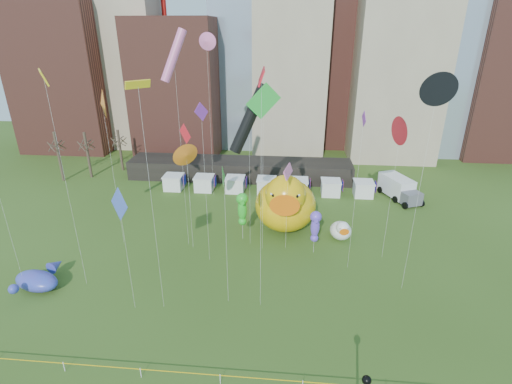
# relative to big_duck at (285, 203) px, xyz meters

# --- Properties ---
(ground) EXTENTS (160.00, 160.00, 0.00)m
(ground) POSITION_rel_big_duck_xyz_m (-4.16, -24.13, -3.77)
(ground) COLOR #304716
(ground) RESTS_ON ground
(skyline) EXTENTS (101.00, 23.00, 68.00)m
(skyline) POSITION_rel_big_duck_xyz_m (-1.91, 36.94, 17.67)
(skyline) COLOR brown
(skyline) RESTS_ON ground
(pavilion) EXTENTS (38.00, 6.00, 3.20)m
(pavilion) POSITION_rel_big_duck_xyz_m (-8.16, 17.87, -2.17)
(pavilion) COLOR black
(pavilion) RESTS_ON ground
(vendor_tents) EXTENTS (33.24, 2.80, 2.40)m
(vendor_tents) POSITION_rel_big_duck_xyz_m (-3.14, 11.87, -2.66)
(vendor_tents) COLOR white
(vendor_tents) RESTS_ON ground
(bare_trees) EXTENTS (8.44, 6.44, 8.50)m
(bare_trees) POSITION_rel_big_duck_xyz_m (-34.32, 16.42, 0.24)
(bare_trees) COLOR #382B21
(bare_trees) RESTS_ON ground
(caution_tape) EXTENTS (50.00, 0.06, 0.90)m
(caution_tape) POSITION_rel_big_duck_xyz_m (-4.16, -24.13, -3.09)
(caution_tape) COLOR white
(caution_tape) RESTS_ON ground
(big_duck) EXTENTS (7.85, 10.62, 8.21)m
(big_duck) POSITION_rel_big_duck_xyz_m (0.00, 0.00, 0.00)
(big_duck) COLOR #E9B10B
(big_duck) RESTS_ON ground
(small_duck) EXTENTS (2.87, 3.69, 2.75)m
(small_duck) POSITION_rel_big_duck_xyz_m (6.93, -1.98, -2.51)
(small_duck) COLOR white
(small_duck) RESTS_ON ground
(seahorse_green) EXTENTS (1.62, 1.92, 6.19)m
(seahorse_green) POSITION_rel_big_duck_xyz_m (-5.12, -3.06, 0.67)
(seahorse_green) COLOR silver
(seahorse_green) RESTS_ON ground
(seahorse_purple) EXTENTS (1.32, 1.65, 5.33)m
(seahorse_purple) POSITION_rel_big_duck_xyz_m (3.48, -5.42, -0.04)
(seahorse_purple) COLOR silver
(seahorse_purple) RESTS_ON ground
(whale_inflatable) EXTENTS (5.30, 6.18, 2.13)m
(whale_inflatable) POSITION_rel_big_duck_xyz_m (-24.28, -14.57, -2.80)
(whale_inflatable) COLOR #493AA0
(whale_inflatable) RESTS_ON ground
(box_truck) EXTENTS (5.40, 8.02, 3.21)m
(box_truck) POSITION_rel_big_duck_xyz_m (17.04, 11.59, -2.12)
(box_truck) COLOR silver
(box_truck) RESTS_ON ground
(kite_0) EXTENTS (0.69, 2.80, 16.07)m
(kite_0) POSITION_rel_big_duck_xyz_m (11.25, -5.58, 10.90)
(kite_0) COLOR silver
(kite_0) RESTS_ON ground
(kite_1) EXTENTS (1.03, 3.28, 10.17)m
(kite_1) POSITION_rel_big_duck_xyz_m (0.21, -4.71, 5.88)
(kite_1) COLOR silver
(kite_1) RESTS_ON ground
(kite_2) EXTENTS (4.59, 2.59, 19.02)m
(kite_2) POSITION_rel_big_duck_xyz_m (-4.07, -4.15, 11.50)
(kite_2) COLOR silver
(kite_2) RESTS_ON ground
(kite_3) EXTENTS (0.57, 1.72, 13.60)m
(kite_3) POSITION_rel_big_duck_xyz_m (-5.04, -14.88, 8.94)
(kite_3) COLOR silver
(kite_3) RESTS_ON ground
(kite_4) EXTENTS (1.58, 1.61, 20.60)m
(kite_4) POSITION_rel_big_duck_xyz_m (-10.94, -16.23, 16.17)
(kite_4) COLOR silver
(kite_4) RESTS_ON ground
(kite_5) EXTENTS (2.40, 2.13, 12.26)m
(kite_5) POSITION_rel_big_duck_xyz_m (-13.59, -16.60, 6.80)
(kite_5) COLOR silver
(kite_5) RESTS_ON ground
(kite_6) EXTENTS (1.53, 2.02, 12.66)m
(kite_6) POSITION_rel_big_duck_xyz_m (-10.75, -5.62, 7.75)
(kite_6) COLOR silver
(kite_6) RESTS_ON ground
(kite_7) EXTENTS (0.16, 1.50, 17.09)m
(kite_7) POSITION_rel_big_duck_xyz_m (7.06, -8.09, 11.66)
(kite_7) COLOR silver
(kite_7) RESTS_ON ground
(kite_8) EXTENTS (2.07, 1.91, 12.13)m
(kite_8) POSITION_rel_big_duck_xyz_m (-14.08, 6.20, 6.83)
(kite_8) COLOR silver
(kite_8) RESTS_ON ground
(kite_9) EXTENTS (3.03, 2.45, 24.15)m
(kite_9) POSITION_rel_big_duck_xyz_m (-11.52, -4.77, 17.76)
(kite_9) COLOR silver
(kite_9) RESTS_ON ground
(kite_10) EXTENTS (2.59, 1.53, 20.94)m
(kite_10) POSITION_rel_big_duck_xyz_m (12.00, -11.39, 15.79)
(kite_10) COLOR silver
(kite_10) RESTS_ON ground
(kite_11) EXTENTS (3.51, 1.18, 19.14)m
(kite_11) POSITION_rel_big_duck_xyz_m (-2.52, -5.05, 13.34)
(kite_11) COLOR silver
(kite_11) RESTS_ON ground
(kite_12) EXTENTS (2.53, 3.34, 20.97)m
(kite_12) POSITION_rel_big_duck_xyz_m (-19.91, -13.50, 16.54)
(kite_12) COLOR silver
(kite_12) RESTS_ON ground
(kite_14) EXTENTS (1.70, 2.78, 18.27)m
(kite_14) POSITION_rel_big_duck_xyz_m (-19.46, -5.21, 13.01)
(kite_14) COLOR silver
(kite_14) RESTS_ON ground
(kite_15) EXTENTS (1.01, 1.61, 17.63)m
(kite_15) POSITION_rel_big_duck_xyz_m (-8.28, -7.98, 12.28)
(kite_15) COLOR silver
(kite_15) RESTS_ON ground
(kite_16) EXTENTS (0.77, 3.68, 21.40)m
(kite_16) POSITION_rel_big_duck_xyz_m (-1.94, -15.12, 16.96)
(kite_16) COLOR silver
(kite_16) RESTS_ON ground
(kite_17) EXTENTS (2.00, 1.63, 23.59)m
(kite_17) POSITION_rel_big_duck_xyz_m (-11.26, 9.78, 18.63)
(kite_17) COLOR silver
(kite_17) RESTS_ON ground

